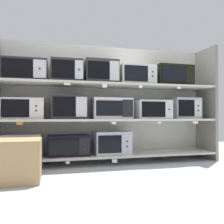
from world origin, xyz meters
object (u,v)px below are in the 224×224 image
Objects in this scene: microwave_4 at (69,107)px; shipping_carton at (17,160)px; microwave_9 at (67,72)px; microwave_1 at (68,145)px; microwave_7 at (184,108)px; microwave_0 at (22,146)px; microwave_10 at (101,72)px; microwave_5 at (111,109)px; microwave_11 at (136,76)px; microwave_3 at (23,109)px; microwave_6 at (151,110)px; microwave_2 at (111,142)px; microwave_12 at (171,76)px; microwave_8 at (25,70)px.

microwave_4 is 1.08m from shipping_carton.
microwave_9 reaches higher than microwave_4.
microwave_1 is 1.34× the size of microwave_7.
microwave_10 is (1.08, 0.00, 1.03)m from microwave_0.
microwave_7 is at bearing -0.01° from microwave_10.
microwave_1 is 1.01× the size of microwave_5.
microwave_11 reaches higher than microwave_5.
microwave_6 is at bearing 0.00° from microwave_3.
microwave_7 is at bearing -0.00° from microwave_1.
microwave_7 reaches higher than microwave_6.
microwave_2 is (0.62, 0.00, 0.02)m from microwave_1.
microwave_4 is (-0.61, -0.00, 0.51)m from microwave_2.
microwave_11 reaches higher than microwave_4.
microwave_11 is (0.38, -0.00, 0.99)m from microwave_2.
microwave_3 is 1.21m from microwave_5.
microwave_5 is 0.82m from microwave_9.
microwave_9 is 0.76× the size of microwave_12.
microwave_9 is (-0.03, -0.00, 1.03)m from microwave_1.
microwave_12 is (0.97, -0.00, 1.01)m from microwave_2.
microwave_9 is at bearing -179.96° from microwave_10.
microwave_8 is 1.01× the size of microwave_12.
shipping_carton is (-2.16, -0.70, -1.08)m from microwave_12.
microwave_5 is 1.29m from microwave_8.
microwave_5 is at bearing -0.00° from microwave_10.
microwave_8 is at bearing -179.99° from microwave_2.
microwave_9 reaches higher than microwave_7.
shipping_carton is at bearing -163.63° from microwave_7.
shipping_carton is at bearing -146.12° from microwave_10.
microwave_7 is (1.80, 0.00, -0.00)m from microwave_4.
microwave_11 reaches higher than microwave_3.
microwave_7 is (1.81, -0.00, 0.53)m from microwave_1.
microwave_8 reaches higher than shipping_carton.
microwave_7 reaches higher than microwave_1.
microwave_10 is at bearing 179.93° from microwave_2.
microwave_3 is 0.94× the size of microwave_12.
microwave_12 reaches higher than shipping_carton.
microwave_2 is 1.29m from microwave_7.
microwave_1 is 1.17m from microwave_8.
microwave_5 is at bearing 0.02° from microwave_8.
microwave_11 reaches higher than microwave_2.
microwave_7 is at bearing 0.00° from microwave_12.
microwave_6 is (1.24, -0.00, -0.03)m from microwave_4.
microwave_2 is 1.04× the size of shipping_carton.
microwave_10 reaches higher than microwave_6.
microwave_7 is at bearing 0.00° from microwave_8.
microwave_11 is at bearing -0.04° from microwave_10.
microwave_0 is 1.18× the size of microwave_7.
microwave_3 is 1.84m from microwave_6.
microwave_8 is at bearing -179.99° from microwave_4.
microwave_8 is (-0.58, -0.00, 0.49)m from microwave_4.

